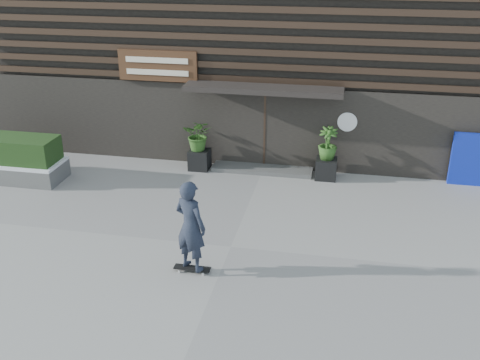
% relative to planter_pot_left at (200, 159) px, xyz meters
% --- Properties ---
extents(ground, '(80.00, 80.00, 0.00)m').
position_rel_planter_pot_left_xyz_m(ground, '(1.90, -4.40, -0.30)').
color(ground, gray).
rests_on(ground, ground).
extents(entrance_step, '(3.00, 0.80, 0.12)m').
position_rel_planter_pot_left_xyz_m(entrance_step, '(1.90, 0.20, -0.24)').
color(entrance_step, '#494846').
rests_on(entrance_step, ground).
extents(planter_pot_left, '(0.60, 0.60, 0.60)m').
position_rel_planter_pot_left_xyz_m(planter_pot_left, '(0.00, 0.00, 0.00)').
color(planter_pot_left, black).
rests_on(planter_pot_left, ground).
extents(bamboo_left, '(0.86, 0.75, 0.96)m').
position_rel_planter_pot_left_xyz_m(bamboo_left, '(0.00, 0.00, 0.78)').
color(bamboo_left, '#2D591E').
rests_on(bamboo_left, planter_pot_left).
extents(planter_pot_right, '(0.60, 0.60, 0.60)m').
position_rel_planter_pot_left_xyz_m(planter_pot_right, '(3.80, 0.00, 0.00)').
color(planter_pot_right, black).
rests_on(planter_pot_right, ground).
extents(bamboo_right, '(0.54, 0.54, 0.96)m').
position_rel_planter_pot_left_xyz_m(bamboo_right, '(3.80, 0.00, 0.78)').
color(bamboo_right, '#2D591E').
rests_on(bamboo_right, planter_pot_right).
extents(raised_bed, '(3.50, 1.20, 0.50)m').
position_rel_planter_pot_left_xyz_m(raised_bed, '(-5.39, -1.77, -0.05)').
color(raised_bed, '#4F4F4C').
rests_on(raised_bed, ground).
extents(snow_layer, '(3.50, 1.20, 0.08)m').
position_rel_planter_pot_left_xyz_m(snow_layer, '(-5.39, -1.77, 0.24)').
color(snow_layer, white).
rests_on(snow_layer, raised_bed).
extents(hedge, '(3.30, 1.00, 0.70)m').
position_rel_planter_pot_left_xyz_m(hedge, '(-5.39, -1.77, 0.63)').
color(hedge, '#193412').
rests_on(hedge, snow_layer).
extents(building, '(18.00, 11.00, 8.00)m').
position_rel_planter_pot_left_xyz_m(building, '(1.90, 5.56, 3.69)').
color(building, black).
rests_on(building, ground).
extents(skateboarder, '(0.85, 0.73, 2.08)m').
position_rel_planter_pot_left_xyz_m(skateboarder, '(1.31, -5.56, 0.78)').
color(skateboarder, black).
rests_on(skateboarder, ground).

